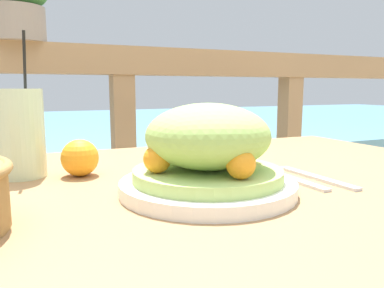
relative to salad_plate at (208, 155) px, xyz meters
The scene contains 8 objects.
patio_table 0.17m from the salad_plate, 38.71° to the left, with size 1.15×0.86×0.74m.
railing_fence 0.73m from the salad_plate, 86.36° to the left, with size 2.80×0.08×1.03m.
sea_backdrop 3.27m from the salad_plate, 89.18° to the left, with size 12.00×4.00×0.57m.
salad_plate is the anchor object (origin of this frame).
drink_glass 0.34m from the salad_plate, 138.54° to the left, with size 0.08×0.08×0.25m.
fork 0.18m from the salad_plate, ahead, with size 0.02×0.18×0.00m.
knife 0.22m from the salad_plate, ahead, with size 0.02×0.18×0.00m.
orange_near_basket 0.25m from the salad_plate, 130.22° to the left, with size 0.07×0.07×0.07m.
Camera 1 is at (-0.29, -0.53, 0.90)m, focal length 35.00 mm.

